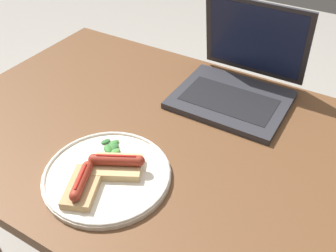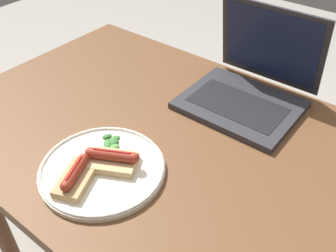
{
  "view_description": "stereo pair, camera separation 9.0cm",
  "coord_description": "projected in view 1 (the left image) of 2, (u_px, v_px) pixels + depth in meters",
  "views": [
    {
      "loc": [
        0.33,
        -0.63,
        1.36
      ],
      "look_at": [
        -0.03,
        -0.03,
        0.79
      ],
      "focal_mm": 40.0,
      "sensor_mm": 36.0,
      "label": 1
    },
    {
      "loc": [
        0.4,
        -0.58,
        1.36
      ],
      "look_at": [
        -0.03,
        -0.03,
        0.79
      ],
      "focal_mm": 40.0,
      "sensor_mm": 36.0,
      "label": 2
    }
  ],
  "objects": [
    {
      "name": "plate",
      "position": [
        107.0,
        175.0,
        0.84
      ],
      "size": [
        0.29,
        0.29,
        0.02
      ],
      "color": "silver",
      "rests_on": "desk"
    },
    {
      "name": "sausage_toast_left",
      "position": [
        117.0,
        164.0,
        0.84
      ],
      "size": [
        0.13,
        0.12,
        0.05
      ],
      "rotation": [
        0.0,
        0.0,
        3.63
      ],
      "color": "tan",
      "rests_on": "plate"
    },
    {
      "name": "sausage_toast_middle",
      "position": [
        82.0,
        185.0,
        0.79
      ],
      "size": [
        0.1,
        0.13,
        0.04
      ],
      "rotation": [
        0.0,
        0.0,
        5.11
      ],
      "color": "tan",
      "rests_on": "plate"
    },
    {
      "name": "salad_pile",
      "position": [
        111.0,
        148.0,
        0.9
      ],
      "size": [
        0.07,
        0.06,
        0.01
      ],
      "color": "#2D662D",
      "rests_on": "plate"
    },
    {
      "name": "desk",
      "position": [
        183.0,
        167.0,
        1.0
      ],
      "size": [
        1.33,
        0.79,
        0.73
      ],
      "color": "brown",
      "rests_on": "ground_plane"
    },
    {
      "name": "laptop",
      "position": [
        238.0,
        82.0,
        1.07
      ],
      "size": [
        0.31,
        0.3,
        0.26
      ],
      "color": "#2D2D33",
      "rests_on": "desk"
    }
  ]
}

